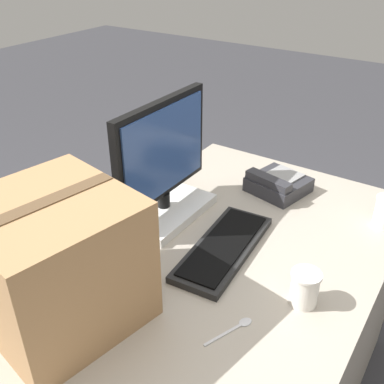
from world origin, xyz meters
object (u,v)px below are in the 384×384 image
object	(u,v)px
desk_phone	(278,184)
spoon	(236,328)
monitor	(163,172)
paper_cup_left	(304,288)
keyboard	(224,247)
cardboard_box	(56,262)

from	to	relation	value
desk_phone	spoon	distance (m)	0.71
monitor	paper_cup_left	size ratio (longest dim) A/B	4.43
keyboard	desk_phone	bearing A→B (deg)	-2.85
monitor	desk_phone	world-z (taller)	monitor
monitor	paper_cup_left	bearing A→B (deg)	-104.28
keyboard	spoon	bearing A→B (deg)	-149.09
keyboard	spoon	distance (m)	0.31
cardboard_box	monitor	bearing A→B (deg)	7.50
desk_phone	spoon	xyz separation A→B (m)	(-0.68, -0.20, -0.03)
paper_cup_left	cardboard_box	bearing A→B (deg)	127.19
desk_phone	paper_cup_left	world-z (taller)	paper_cup_left
monitor	keyboard	world-z (taller)	monitor
monitor	spoon	size ratio (longest dim) A/B	3.12
desk_phone	keyboard	bearing A→B (deg)	-165.07
desk_phone	spoon	size ratio (longest dim) A/B	1.61
desk_phone	cardboard_box	xyz separation A→B (m)	(-0.89, 0.19, 0.14)
paper_cup_left	cardboard_box	world-z (taller)	cardboard_box
keyboard	paper_cup_left	world-z (taller)	paper_cup_left
keyboard	paper_cup_left	distance (m)	0.30
monitor	paper_cup_left	distance (m)	0.60
monitor	spoon	world-z (taller)	monitor
keyboard	desk_phone	size ratio (longest dim) A/B	1.90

